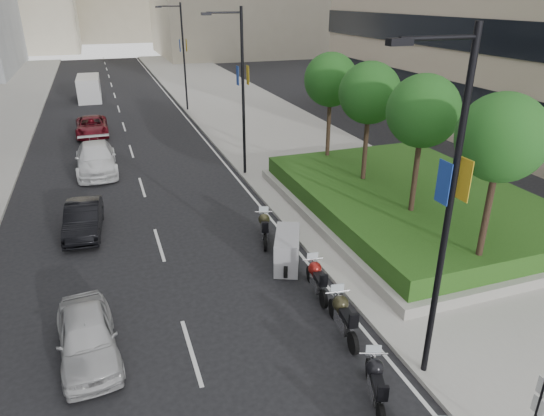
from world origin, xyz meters
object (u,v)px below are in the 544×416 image
motorcycle_6 (264,228)px  car_d (92,126)px  car_b (84,219)px  lamp_post_2 (182,52)px  parking_sign (537,410)px  motorcycle_4 (317,279)px  car_a (87,337)px  motorcycle_2 (376,383)px  lamp_post_0 (445,204)px  lamp_post_1 (240,86)px  delivery_van (89,89)px  car_c (96,158)px  motorcycle_5 (287,250)px  motorcycle_3 (343,316)px

motorcycle_6 → car_d: bearing=34.1°
car_b → car_d: size_ratio=0.83×
lamp_post_2 → parking_sign: (0.66, -38.00, -3.61)m
motorcycle_4 → car_a: bearing=103.4°
motorcycle_2 → lamp_post_0: bearing=-55.9°
lamp_post_0 → motorcycle_4: 6.46m
lamp_post_1 → delivery_van: (-8.00, 26.10, -4.01)m
car_c → delivery_van: delivery_van is taller
parking_sign → car_b: size_ratio=0.62×
motorcycle_2 → motorcycle_5: motorcycle_5 is taller
delivery_van → car_b: bearing=-89.3°
lamp_post_0 → motorcycle_6: size_ratio=4.13×
motorcycle_4 → motorcycle_5: motorcycle_5 is taller
car_c → car_a: bearing=-92.4°
lamp_post_2 → motorcycle_3: lamp_post_2 is taller
car_c → delivery_van: 22.62m
lamp_post_1 → delivery_van: size_ratio=1.65×
motorcycle_5 → motorcycle_6: motorcycle_5 is taller
car_b → delivery_van: (0.52, 30.91, 0.39)m
motorcycle_3 → car_d: bearing=21.2°
car_c → delivery_van: size_ratio=1.00×
parking_sign → motorcycle_3: bearing=108.8°
motorcycle_4 → motorcycle_5: bearing=14.4°
lamp_post_2 → parking_sign: 38.18m
lamp_post_1 → motorcycle_5: size_ratio=3.85×
parking_sign → motorcycle_6: 12.11m
lamp_post_2 → motorcycle_3: size_ratio=3.83×
car_d → motorcycle_5: bearing=-73.5°
car_b → lamp_post_0: bearing=-50.6°
motorcycle_5 → car_a: bearing=135.7°
motorcycle_4 → car_c: car_c is taller
motorcycle_2 → car_b: car_b is taller
parking_sign → car_a: (-9.05, 6.79, -0.79)m
car_a → motorcycle_4: bearing=1.2°
motorcycle_4 → car_d: (-6.99, 24.61, 0.08)m
lamp_post_1 → delivery_van: bearing=107.0°
car_a → parking_sign: bearing=-41.5°
parking_sign → car_c: 24.98m
parking_sign → motorcycle_3: size_ratio=1.06×
car_d → delivery_van: bearing=89.9°
motorcycle_4 → motorcycle_6: 4.38m
lamp_post_0 → motorcycle_4: lamp_post_0 is taller
car_a → delivery_van: (0.40, 39.31, 0.39)m
lamp_post_2 → car_c: size_ratio=1.65×
lamp_post_0 → lamp_post_1: same height
motorcycle_6 → delivery_van: delivery_van is taller
lamp_post_0 → motorcycle_2: lamp_post_0 is taller
motorcycle_6 → motorcycle_4: bearing=-158.5°
motorcycle_3 → motorcycle_6: 6.62m
motorcycle_6 → motorcycle_5: bearing=-159.9°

